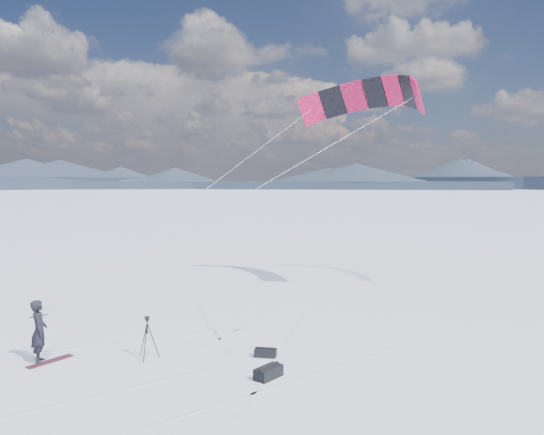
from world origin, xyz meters
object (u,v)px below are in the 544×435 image
snowboard (50,361)px  gear_bag_a (268,372)px  tripod (147,331)px  gear_bag_b (266,353)px  snowkiter (40,362)px

snowboard → gear_bag_a: bearing=-66.5°
tripod → gear_bag_b: size_ratio=1.78×
tripod → gear_bag_a: tripod is taller
snowkiter → gear_bag_b: snowkiter is taller
snowboard → tripod: 2.94m
snowboard → tripod: bearing=-49.0°
gear_bag_a → gear_bag_b: gear_bag_a is taller
snowboard → tripod: (2.68, -0.89, 0.81)m
tripod → snowboard: bearing=163.9°
snowkiter → gear_bag_a: (5.60, -3.96, 0.17)m
snowboard → gear_bag_a: (5.33, -3.85, 0.15)m
snowkiter → tripod: size_ratio=1.44×
snowkiter → gear_bag_a: size_ratio=2.01×
snowboard → tripod: tripod is taller
snowkiter → gear_bag_b: bearing=-107.7°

